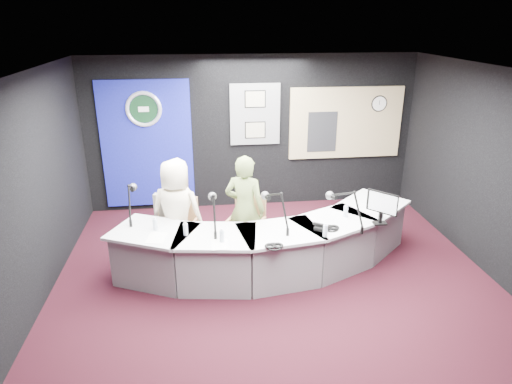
{
  "coord_description": "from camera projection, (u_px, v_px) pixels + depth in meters",
  "views": [
    {
      "loc": [
        -0.93,
        -5.12,
        3.42
      ],
      "look_at": [
        -0.2,
        0.8,
        1.1
      ],
      "focal_mm": 32.0,
      "sensor_mm": 36.0,
      "label": 1
    }
  ],
  "objects": [
    {
      "name": "ground",
      "position": [
        278.0,
        290.0,
        6.08
      ],
      "size": [
        6.0,
        6.0,
        0.0
      ],
      "primitive_type": "plane",
      "color": "black",
      "rests_on": "ground"
    },
    {
      "name": "ceiling",
      "position": [
        283.0,
        75.0,
        5.07
      ],
      "size": [
        6.0,
        6.0,
        0.02
      ],
      "primitive_type": "cube",
      "color": "silver",
      "rests_on": "ground"
    },
    {
      "name": "wall_back",
      "position": [
        252.0,
        133.0,
        8.35
      ],
      "size": [
        6.0,
        0.02,
        2.8
      ],
      "primitive_type": "cube",
      "color": "black",
      "rests_on": "ground"
    },
    {
      "name": "wall_front",
      "position": [
        364.0,
        367.0,
        2.8
      ],
      "size": [
        6.0,
        0.02,
        2.8
      ],
      "primitive_type": "cube",
      "color": "black",
      "rests_on": "ground"
    },
    {
      "name": "wall_left",
      "position": [
        23.0,
        203.0,
        5.23
      ],
      "size": [
        0.02,
        6.0,
        2.8
      ],
      "primitive_type": "cube",
      "color": "black",
      "rests_on": "ground"
    },
    {
      "name": "wall_right",
      "position": [
        508.0,
        182.0,
        5.92
      ],
      "size": [
        0.02,
        6.0,
        2.8
      ],
      "primitive_type": "cube",
      "color": "black",
      "rests_on": "ground"
    },
    {
      "name": "broadcast_desk",
      "position": [
        269.0,
        246.0,
        6.45
      ],
      "size": [
        4.5,
        1.9,
        0.75
      ],
      "primitive_type": null,
      "color": "silver",
      "rests_on": "ground"
    },
    {
      "name": "backdrop_panel",
      "position": [
        147.0,
        145.0,
        8.16
      ],
      "size": [
        1.6,
        0.05,
        2.3
      ],
      "primitive_type": "cube",
      "color": "navy",
      "rests_on": "wall_back"
    },
    {
      "name": "agency_seal",
      "position": [
        144.0,
        109.0,
        7.89
      ],
      "size": [
        0.63,
        0.07,
        0.63
      ],
      "primitive_type": "torus",
      "rotation": [
        1.57,
        0.0,
        0.0
      ],
      "color": "silver",
      "rests_on": "backdrop_panel"
    },
    {
      "name": "seal_center",
      "position": [
        144.0,
        109.0,
        7.89
      ],
      "size": [
        0.48,
        0.01,
        0.48
      ],
      "primitive_type": "cylinder",
      "rotation": [
        1.57,
        0.0,
        0.0
      ],
      "color": "black",
      "rests_on": "backdrop_panel"
    },
    {
      "name": "pinboard",
      "position": [
        255.0,
        114.0,
        8.2
      ],
      "size": [
        0.9,
        0.04,
        1.1
      ],
      "primitive_type": "cube",
      "color": "slate",
      "rests_on": "wall_back"
    },
    {
      "name": "framed_photo_upper",
      "position": [
        255.0,
        99.0,
        8.07
      ],
      "size": [
        0.34,
        0.02,
        0.27
      ],
      "primitive_type": "cube",
      "color": "gray",
      "rests_on": "pinboard"
    },
    {
      "name": "framed_photo_lower",
      "position": [
        255.0,
        130.0,
        8.27
      ],
      "size": [
        0.34,
        0.02,
        0.27
      ],
      "primitive_type": "cube",
      "color": "gray",
      "rests_on": "pinboard"
    },
    {
      "name": "booth_window_frame",
      "position": [
        346.0,
        123.0,
        8.47
      ],
      "size": [
        2.12,
        0.06,
        1.32
      ],
      "primitive_type": "cube",
      "color": "tan",
      "rests_on": "wall_back"
    },
    {
      "name": "booth_glow",
      "position": [
        346.0,
        123.0,
        8.46
      ],
      "size": [
        2.0,
        0.02,
        1.2
      ],
      "primitive_type": "cube",
      "color": "#FFD0A1",
      "rests_on": "booth_window_frame"
    },
    {
      "name": "equipment_rack",
      "position": [
        322.0,
        132.0,
        8.44
      ],
      "size": [
        0.55,
        0.02,
        0.75
      ],
      "primitive_type": "cube",
      "color": "black",
      "rests_on": "booth_window_frame"
    },
    {
      "name": "wall_clock",
      "position": [
        379.0,
        104.0,
        8.38
      ],
      "size": [
        0.28,
        0.01,
        0.28
      ],
      "primitive_type": "cylinder",
      "rotation": [
        1.57,
        0.0,
        0.0
      ],
      "color": "white",
      "rests_on": "booth_window_frame"
    },
    {
      "name": "armchair_left",
      "position": [
        178.0,
        230.0,
        6.6
      ],
      "size": [
        0.74,
        0.74,
        1.04
      ],
      "primitive_type": null,
      "rotation": [
        0.0,
        0.0,
        -0.32
      ],
      "color": "#9E7048",
      "rests_on": "ground"
    },
    {
      "name": "armchair_right",
      "position": [
        245.0,
        227.0,
        6.65
      ],
      "size": [
        0.81,
        0.81,
        1.06
      ],
      "primitive_type": null,
      "rotation": [
        0.0,
        0.0,
        -0.48
      ],
      "color": "#9E7048",
      "rests_on": "ground"
    },
    {
      "name": "draped_jacket",
      "position": [
        171.0,
        217.0,
        6.77
      ],
      "size": [
        0.51,
        0.25,
        0.7
      ],
      "primitive_type": "cube",
      "rotation": [
        0.0,
        0.0,
        -0.32
      ],
      "color": "slate",
      "rests_on": "armchair_left"
    },
    {
      "name": "person_man",
      "position": [
        177.0,
        212.0,
        6.5
      ],
      "size": [
        0.89,
        0.72,
        1.58
      ],
      "primitive_type": "imported",
      "rotation": [
        0.0,
        0.0,
        2.82
      ],
      "color": "beige",
      "rests_on": "ground"
    },
    {
      "name": "person_woman",
      "position": [
        245.0,
        210.0,
        6.55
      ],
      "size": [
        0.7,
        0.59,
        1.62
      ],
      "primitive_type": "imported",
      "rotation": [
        0.0,
        0.0,
        2.73
      ],
      "color": "olive",
      "rests_on": "ground"
    },
    {
      "name": "computer_monitor",
      "position": [
        382.0,
        202.0,
        6.13
      ],
      "size": [
        0.3,
        0.33,
        0.29
      ],
      "primitive_type": "cube",
      "rotation": [
        0.0,
        0.0,
        -0.83
      ],
      "color": "black",
      "rests_on": "broadcast_desk"
    },
    {
      "name": "desk_phone",
      "position": [
        322.0,
        228.0,
        6.06
      ],
      "size": [
        0.23,
        0.22,
        0.04
      ],
      "primitive_type": "cube",
      "rotation": [
        0.0,
        0.0,
        -0.6
      ],
      "color": "black",
      "rests_on": "broadcast_desk"
    },
    {
      "name": "headphones_near",
      "position": [
        331.0,
        228.0,
        6.09
      ],
      "size": [
        0.24,
        0.24,
        0.04
      ],
      "primitive_type": "torus",
      "color": "black",
      "rests_on": "broadcast_desk"
    },
    {
      "name": "headphones_far",
      "position": [
        274.0,
        246.0,
        5.61
      ],
      "size": [
        0.22,
        0.22,
        0.04
      ],
      "primitive_type": "torus",
      "color": "black",
      "rests_on": "broadcast_desk"
    },
    {
      "name": "paper_stack",
      "position": [
        157.0,
        238.0,
        5.85
      ],
      "size": [
        0.28,
        0.36,
        0.0
      ],
      "primitive_type": "cube",
      "rotation": [
        0.0,
        0.0,
        -0.16
      ],
      "color": "white",
      "rests_on": "broadcast_desk"
    },
    {
      "name": "notepad",
      "position": [
        220.0,
        244.0,
        5.68
      ],
      "size": [
        0.21,
        0.3,
        0.0
      ],
      "primitive_type": "cube",
      "rotation": [
        0.0,
        0.0,
        -0.01
      ],
      "color": "white",
      "rests_on": "broadcast_desk"
    },
    {
      "name": "boom_mic_a",
      "position": [
        131.0,
        198.0,
        6.34
      ],
      "size": [
        0.16,
        0.74,
        0.6
      ],
      "primitive_type": null,
      "color": "black",
      "rests_on": "broadcast_desk"
    },
    {
      "name": "boom_mic_b",
      "position": [
        214.0,
        208.0,
        6.0
      ],
      "size": [
        0.16,
        0.74,
        0.6
      ],
      "primitive_type": null,
      "color": "black",
      "rests_on": "broadcast_desk"
    },
    {
      "name": "boom_mic_c",
      "position": [
        276.0,
        206.0,
        6.06
      ],
      "size": [
        0.34,
        0.7,
        0.6
      ],
      "primitive_type": null,
      "color": "black",
      "rests_on": "broadcast_desk"
    },
    {
      "name": "boom_mic_d",
      "position": [
        346.0,
        205.0,
        6.09
      ],
      "size": [
        0.42,
        0.66,
        0.6
      ],
      "primitive_type": null,
      "color": "black",
      "rests_on": "broadcast_desk"
    },
    {
      "name": "water_bottles",
      "position": [
        273.0,
        223.0,
        6.05
      ],
      "size": [
        3.18,
        0.62,
        0.18
      ],
      "primitive_type": null,
      "color": "silver",
      "rests_on": "broadcast_desk"
    }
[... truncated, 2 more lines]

